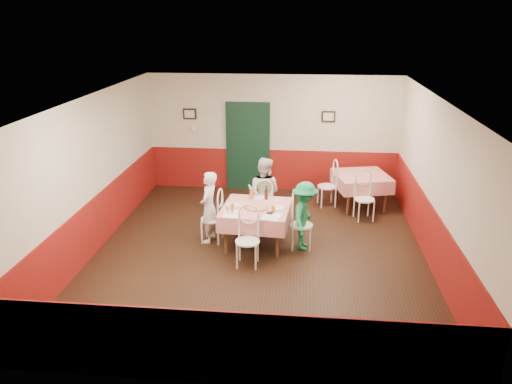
# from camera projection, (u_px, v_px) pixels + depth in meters

# --- Properties ---
(floor) EXTENTS (7.00, 7.00, 0.00)m
(floor) POSITION_uv_depth(u_px,v_px,m) (259.00, 252.00, 9.16)
(floor) COLOR black
(floor) RESTS_ON ground
(ceiling) EXTENTS (7.00, 7.00, 0.00)m
(ceiling) POSITION_uv_depth(u_px,v_px,m) (260.00, 99.00, 8.21)
(ceiling) COLOR white
(ceiling) RESTS_ON back_wall
(back_wall) EXTENTS (6.00, 0.10, 2.80)m
(back_wall) POSITION_uv_depth(u_px,v_px,m) (273.00, 134.00, 11.96)
(back_wall) COLOR beige
(back_wall) RESTS_ON ground
(front_wall) EXTENTS (6.00, 0.10, 2.80)m
(front_wall) POSITION_uv_depth(u_px,v_px,m) (230.00, 281.00, 5.41)
(front_wall) COLOR beige
(front_wall) RESTS_ON ground
(left_wall) EXTENTS (0.10, 7.00, 2.80)m
(left_wall) POSITION_uv_depth(u_px,v_px,m) (94.00, 174.00, 8.96)
(left_wall) COLOR beige
(left_wall) RESTS_ON ground
(right_wall) EXTENTS (0.10, 7.00, 2.80)m
(right_wall) POSITION_uv_depth(u_px,v_px,m) (436.00, 185.00, 8.41)
(right_wall) COLOR beige
(right_wall) RESTS_ON ground
(wainscot_back) EXTENTS (6.00, 0.03, 1.00)m
(wainscot_back) POSITION_uv_depth(u_px,v_px,m) (272.00, 170.00, 12.25)
(wainscot_back) COLOR maroon
(wainscot_back) RESTS_ON ground
(wainscot_front) EXTENTS (6.00, 0.03, 1.00)m
(wainscot_front) POSITION_uv_depth(u_px,v_px,m) (232.00, 349.00, 5.73)
(wainscot_front) COLOR maroon
(wainscot_front) RESTS_ON ground
(wainscot_left) EXTENTS (0.03, 7.00, 1.00)m
(wainscot_left) POSITION_uv_depth(u_px,v_px,m) (100.00, 220.00, 9.26)
(wainscot_left) COLOR maroon
(wainscot_left) RESTS_ON ground
(wainscot_right) EXTENTS (0.03, 7.00, 1.00)m
(wainscot_right) POSITION_uv_depth(u_px,v_px,m) (429.00, 234.00, 8.71)
(wainscot_right) COLOR maroon
(wainscot_right) RESTS_ON ground
(door) EXTENTS (0.96, 0.06, 2.10)m
(door) POSITION_uv_depth(u_px,v_px,m) (248.00, 148.00, 12.09)
(door) COLOR black
(door) RESTS_ON ground
(picture_left) EXTENTS (0.32, 0.03, 0.26)m
(picture_left) POSITION_uv_depth(u_px,v_px,m) (190.00, 114.00, 11.94)
(picture_left) COLOR black
(picture_left) RESTS_ON back_wall
(picture_right) EXTENTS (0.32, 0.03, 0.26)m
(picture_right) POSITION_uv_depth(u_px,v_px,m) (328.00, 117.00, 11.64)
(picture_right) COLOR black
(picture_right) RESTS_ON back_wall
(thermostat) EXTENTS (0.10, 0.03, 0.10)m
(thermostat) POSITION_uv_depth(u_px,v_px,m) (194.00, 128.00, 12.05)
(thermostat) COLOR white
(thermostat) RESTS_ON back_wall
(main_table) EXTENTS (1.31, 1.31, 0.77)m
(main_table) POSITION_uv_depth(u_px,v_px,m) (256.00, 226.00, 9.34)
(main_table) COLOR red
(main_table) RESTS_ON ground
(second_table) EXTENTS (1.35, 1.35, 0.77)m
(second_table) POSITION_uv_depth(u_px,v_px,m) (361.00, 191.00, 11.18)
(second_table) COLOR red
(second_table) RESTS_ON ground
(chair_left) EXTENTS (0.46, 0.46, 0.90)m
(chair_left) POSITION_uv_depth(u_px,v_px,m) (212.00, 219.00, 9.45)
(chair_left) COLOR white
(chair_left) RESTS_ON ground
(chair_right) EXTENTS (0.43, 0.43, 0.90)m
(chair_right) POSITION_uv_depth(u_px,v_px,m) (301.00, 225.00, 9.17)
(chair_right) COLOR white
(chair_right) RESTS_ON ground
(chair_far) EXTENTS (0.48, 0.48, 0.90)m
(chair_far) POSITION_uv_depth(u_px,v_px,m) (263.00, 206.00, 10.10)
(chair_far) COLOR white
(chair_far) RESTS_ON ground
(chair_near) EXTENTS (0.43, 0.43, 0.90)m
(chair_near) POSITION_uv_depth(u_px,v_px,m) (247.00, 242.00, 8.52)
(chair_near) COLOR white
(chair_near) RESTS_ON ground
(chair_second_a) EXTENTS (0.51, 0.51, 0.90)m
(chair_second_a) POSITION_uv_depth(u_px,v_px,m) (327.00, 186.00, 11.22)
(chair_second_a) COLOR white
(chair_second_a) RESTS_ON ground
(chair_second_b) EXTENTS (0.51, 0.51, 0.90)m
(chair_second_b) POSITION_uv_depth(u_px,v_px,m) (364.00, 199.00, 10.45)
(chair_second_b) COLOR white
(chair_second_b) RESTS_ON ground
(pizza) EXTENTS (0.44, 0.44, 0.03)m
(pizza) POSITION_uv_depth(u_px,v_px,m) (257.00, 207.00, 9.15)
(pizza) COLOR #B74723
(pizza) RESTS_ON main_table
(plate_left) EXTENTS (0.27, 0.27, 0.01)m
(plate_left) POSITION_uv_depth(u_px,v_px,m) (233.00, 205.00, 9.29)
(plate_left) COLOR white
(plate_left) RESTS_ON main_table
(plate_right) EXTENTS (0.27, 0.27, 0.01)m
(plate_right) POSITION_uv_depth(u_px,v_px,m) (278.00, 208.00, 9.14)
(plate_right) COLOR white
(plate_right) RESTS_ON main_table
(plate_far) EXTENTS (0.27, 0.27, 0.01)m
(plate_far) POSITION_uv_depth(u_px,v_px,m) (259.00, 198.00, 9.62)
(plate_far) COLOR white
(plate_far) RESTS_ON main_table
(glass_a) EXTENTS (0.08, 0.08, 0.13)m
(glass_a) POSITION_uv_depth(u_px,v_px,m) (232.00, 207.00, 9.01)
(glass_a) COLOR #BF7219
(glass_a) RESTS_ON main_table
(glass_b) EXTENTS (0.07, 0.07, 0.13)m
(glass_b) POSITION_uv_depth(u_px,v_px,m) (273.00, 209.00, 8.91)
(glass_b) COLOR #BF7219
(glass_b) RESTS_ON main_table
(glass_c) EXTENTS (0.09, 0.09, 0.15)m
(glass_c) POSITION_uv_depth(u_px,v_px,m) (252.00, 195.00, 9.58)
(glass_c) COLOR #BF7219
(glass_c) RESTS_ON main_table
(beer_bottle) EXTENTS (0.07, 0.07, 0.24)m
(beer_bottle) POSITION_uv_depth(u_px,v_px,m) (266.00, 193.00, 9.54)
(beer_bottle) COLOR #381C0A
(beer_bottle) RESTS_ON main_table
(shaker_a) EXTENTS (0.04, 0.04, 0.09)m
(shaker_a) POSITION_uv_depth(u_px,v_px,m) (228.00, 212.00, 8.86)
(shaker_a) COLOR silver
(shaker_a) RESTS_ON main_table
(shaker_b) EXTENTS (0.04, 0.04, 0.09)m
(shaker_b) POSITION_uv_depth(u_px,v_px,m) (232.00, 213.00, 8.81)
(shaker_b) COLOR silver
(shaker_b) RESTS_ON main_table
(shaker_c) EXTENTS (0.04, 0.04, 0.09)m
(shaker_c) POSITION_uv_depth(u_px,v_px,m) (227.00, 209.00, 8.96)
(shaker_c) COLOR #B23319
(shaker_c) RESTS_ON main_table
(menu_left) EXTENTS (0.33, 0.42, 0.00)m
(menu_left) POSITION_uv_depth(u_px,v_px,m) (232.00, 214.00, 8.89)
(menu_left) COLOR white
(menu_left) RESTS_ON main_table
(menu_right) EXTENTS (0.40, 0.47, 0.00)m
(menu_right) POSITION_uv_depth(u_px,v_px,m) (272.00, 216.00, 8.78)
(menu_right) COLOR white
(menu_right) RESTS_ON main_table
(wallet) EXTENTS (0.12, 0.10, 0.02)m
(wallet) POSITION_uv_depth(u_px,v_px,m) (270.00, 213.00, 8.89)
(wallet) COLOR black
(wallet) RESTS_ON main_table
(diner_left) EXTENTS (0.41, 0.55, 1.38)m
(diner_left) POSITION_uv_depth(u_px,v_px,m) (209.00, 207.00, 9.38)
(diner_left) COLOR gray
(diner_left) RESTS_ON ground
(diner_far) EXTENTS (0.85, 0.75, 1.45)m
(diner_far) POSITION_uv_depth(u_px,v_px,m) (264.00, 192.00, 10.05)
(diner_far) COLOR gray
(diner_far) RESTS_ON ground
(diner_right) EXTENTS (0.60, 0.90, 1.29)m
(diner_right) POSITION_uv_depth(u_px,v_px,m) (304.00, 216.00, 9.10)
(diner_right) COLOR gray
(diner_right) RESTS_ON ground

